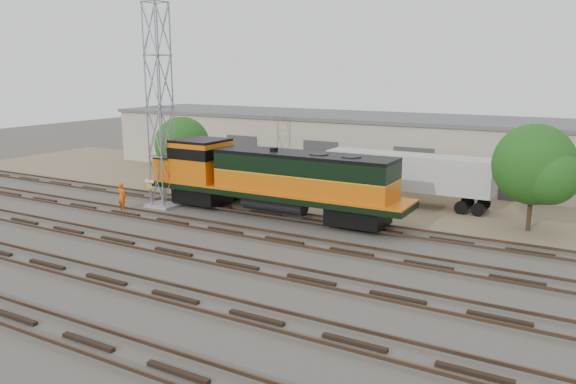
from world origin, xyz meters
The scene contains 12 objects.
ground centered at (0.00, 0.00, 0.00)m, with size 140.00×140.00×0.00m, color #47423A.
dirt_strip centered at (0.00, 15.00, 0.01)m, with size 80.00×16.00×0.02m, color #726047.
tracks centered at (0.00, -3.00, 0.08)m, with size 80.00×20.40×0.28m.
warehouse centered at (0.04, 22.98, 2.65)m, with size 58.40×10.40×5.30m.
locomotive centered at (-3.67, 6.00, 2.48)m, with size 18.09×3.17×4.35m.
signal_tower centered at (-11.31, 4.50, 6.60)m, with size 2.00×2.00×13.51m.
sign_post centered at (-11.87, 3.72, 1.39)m, with size 0.81×0.06×1.98m.
worker centered at (-13.05, 2.29, 0.93)m, with size 0.68×0.45×1.86m, color #F9560D.
semi_trailer centered at (3.32, 13.36, 2.23)m, with size 11.53×2.34×3.55m.
tree_west centered at (-14.10, 9.99, 3.38)m, with size 4.54×4.32×5.65m.
tree_mid centered at (-8.67, 9.22, 1.65)m, with size 4.18×3.98×3.98m.
tree_east centered at (11.59, 10.26, 3.83)m, with size 4.88×4.65×6.28m.
Camera 1 is at (14.80, -24.03, 9.26)m, focal length 35.00 mm.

